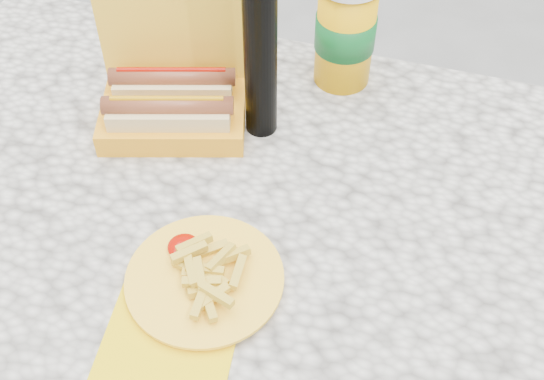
# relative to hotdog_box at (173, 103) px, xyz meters

# --- Properties ---
(picnic_table) EXTENTS (1.20, 0.80, 0.75)m
(picnic_table) POSITION_rel_hotdog_box_xyz_m (0.14, -0.13, -0.15)
(picnic_table) COLOR beige
(picnic_table) RESTS_ON ground
(hotdog_box) EXTENTS (0.26, 0.21, 0.19)m
(hotdog_box) POSITION_rel_hotdog_box_xyz_m (0.00, 0.00, 0.00)
(hotdog_box) COLOR yellow
(hotdog_box) RESTS_ON picnic_table
(fries_plate) EXTENTS (0.21, 0.29, 0.04)m
(fries_plate) POSITION_rel_hotdog_box_xyz_m (0.16, -0.29, -0.03)
(fries_plate) COLOR yellow
(fries_plate) RESTS_ON picnic_table
(soda_cup) EXTENTS (0.10, 0.10, 0.19)m
(soda_cup) POSITION_rel_hotdog_box_xyz_m (0.23, 0.19, 0.05)
(soda_cup) COLOR #FFB006
(soda_cup) RESTS_ON picnic_table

